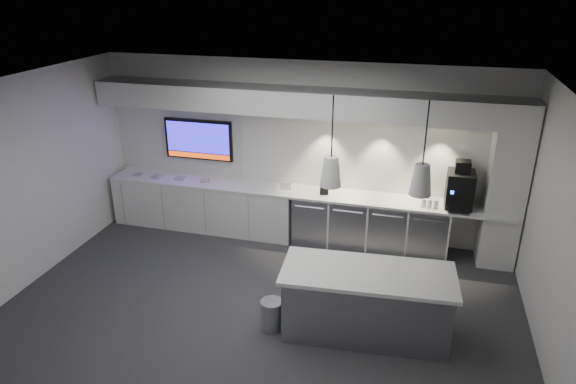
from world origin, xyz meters
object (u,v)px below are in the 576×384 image
(wall_tv, at_px, (199,139))
(bin, at_px, (272,315))
(island, at_px, (366,302))
(coffee_machine, at_px, (460,188))

(wall_tv, relative_size, bin, 3.08)
(island, bearing_deg, wall_tv, 138.42)
(island, height_order, coffee_machine, coffee_machine)
(island, distance_m, coffee_machine, 2.67)
(bin, bearing_deg, island, 10.73)
(island, xyz_separation_m, coffee_machine, (1.12, 2.31, 0.75))
(island, relative_size, coffee_machine, 2.92)
(wall_tv, distance_m, coffee_machine, 4.47)
(coffee_machine, bearing_deg, bin, -132.34)
(island, bearing_deg, bin, -173.37)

